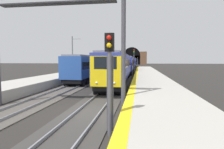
# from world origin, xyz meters

# --- Properties ---
(ground_plane) EXTENTS (320.00, 320.00, 0.00)m
(ground_plane) POSITION_xyz_m (0.00, 0.00, 0.00)
(ground_plane) COLOR #282623
(platform_right) EXTENTS (112.00, 4.51, 0.93)m
(platform_right) POSITION_xyz_m (0.00, -4.42, 0.46)
(platform_right) COLOR #ADA89E
(platform_right) RESTS_ON ground_plane
(platform_right_edge_strip) EXTENTS (112.00, 0.50, 0.01)m
(platform_right_edge_strip) POSITION_xyz_m (0.00, -2.41, 0.93)
(platform_right_edge_strip) COLOR yellow
(platform_right_edge_strip) RESTS_ON platform_right
(track_main_line) EXTENTS (160.00, 3.09, 0.21)m
(track_main_line) POSITION_xyz_m (0.00, 0.00, 0.04)
(track_main_line) COLOR #383533
(track_main_line) RESTS_ON ground_plane
(track_adjacent_line) EXTENTS (160.00, 3.11, 0.21)m
(track_adjacent_line) POSITION_xyz_m (0.00, 4.78, 0.04)
(track_adjacent_line) COLOR #4C4742
(track_adjacent_line) RESTS_ON ground_plane
(train_main_approaching) EXTENTS (86.10, 3.03, 4.04)m
(train_main_approaching) POSITION_xyz_m (47.18, -0.00, 2.31)
(train_main_approaching) COLOR navy
(train_main_approaching) RESTS_ON ground_plane
(train_adjacent_platform) EXTENTS (39.73, 2.88, 4.74)m
(train_adjacent_platform) POSITION_xyz_m (29.42, 4.78, 2.20)
(train_adjacent_platform) COLOR #264C99
(train_adjacent_platform) RESTS_ON ground_plane
(railway_signal_near) EXTENTS (0.39, 0.38, 4.30)m
(railway_signal_near) POSITION_xyz_m (-3.39, -1.75, 2.56)
(railway_signal_near) COLOR #4C4C54
(railway_signal_near) RESTS_ON ground_plane
(railway_signal_mid) EXTENTS (0.39, 0.38, 5.51)m
(railway_signal_mid) POSITION_xyz_m (29.71, -1.75, 3.32)
(railway_signal_mid) COLOR #38383D
(railway_signal_mid) RESTS_ON ground_plane
(railway_signal_far) EXTENTS (0.39, 0.38, 4.83)m
(railway_signal_far) POSITION_xyz_m (96.59, -1.75, 2.85)
(railway_signal_far) COLOR #4C4C54
(railway_signal_far) RESTS_ON ground_plane
(overhead_signal_gantry) EXTENTS (0.70, 8.98, 7.64)m
(overhead_signal_gantry) POSITION_xyz_m (0.80, 2.39, 5.75)
(overhead_signal_gantry) COLOR #3F3F47
(overhead_signal_gantry) RESTS_ON ground_plane
(tunnel_portal) EXTENTS (2.93, 20.12, 11.83)m
(tunnel_portal) POSITION_xyz_m (121.07, 2.39, 4.46)
(tunnel_portal) COLOR brown
(tunnel_portal) RESTS_ON ground_plane
(catenary_mast_near) EXTENTS (0.22, 2.06, 8.42)m
(catenary_mast_near) POSITION_xyz_m (29.73, 11.82, 4.32)
(catenary_mast_near) COLOR #595B60
(catenary_mast_near) RESTS_ON ground_plane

